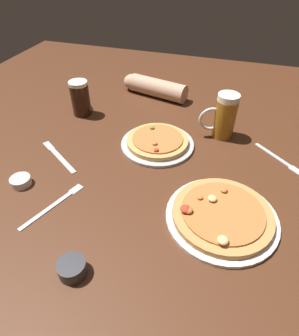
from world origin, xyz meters
TOP-DOWN VIEW (x-y plane):
  - ground_plane at (0.00, 0.00)m, footprint 2.40×2.40m
  - pizza_plate_near at (0.26, -0.14)m, footprint 0.33×0.33m
  - pizza_plate_far at (-0.02, 0.16)m, footprint 0.28×0.28m
  - beer_mug_dark at (0.21, 0.31)m, footprint 0.14×0.08m
  - beer_mug_amber at (-0.42, 0.30)m, footprint 0.09×0.13m
  - ramekin_sauce at (-0.39, -0.18)m, footprint 0.07×0.07m
  - ramekin_butter at (-0.07, -0.42)m, footprint 0.07×0.07m
  - fork_left at (-0.24, -0.24)m, footprint 0.10×0.22m
  - knife_right at (-0.35, -0.02)m, footprint 0.21×0.15m
  - fork_spare at (0.43, 0.22)m, footprint 0.17×0.15m
  - diner_arm at (-0.17, 0.58)m, footprint 0.34×0.15m

SIDE VIEW (x-z plane):
  - ground_plane at x=0.00m, z-range -0.03..0.00m
  - fork_left at x=-0.24m, z-range 0.00..0.01m
  - knife_right at x=-0.35m, z-range 0.00..0.01m
  - fork_spare at x=0.43m, z-range 0.00..0.01m
  - ramekin_sauce at x=-0.39m, z-range 0.00..0.03m
  - pizza_plate_far at x=-0.02m, z-range -0.01..0.04m
  - pizza_plate_near at x=0.26m, z-range -0.01..0.04m
  - ramekin_butter at x=-0.07m, z-range 0.00..0.04m
  - diner_arm at x=-0.17m, z-range 0.00..0.09m
  - beer_mug_amber at x=-0.42m, z-range 0.00..0.15m
  - beer_mug_dark at x=0.21m, z-range 0.00..0.18m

